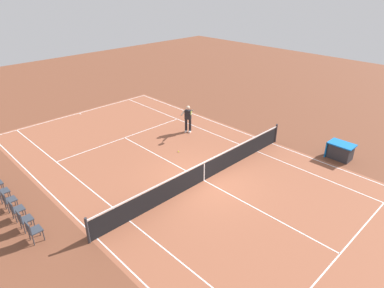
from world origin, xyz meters
TOP-DOWN VIEW (x-y plane):
  - ground_plane at (0.00, 0.00)m, footprint 60.00×60.00m
  - court_slab at (0.00, 0.00)m, footprint 24.20×11.40m
  - court_line_markings at (0.00, 0.00)m, footprint 23.85×11.05m
  - tennis_net at (0.00, 0.00)m, footprint 0.10×11.70m
  - tennis_player_near at (4.42, -3.21)m, footprint 1.05×0.79m
  - tennis_ball at (2.88, -1.03)m, footprint 0.07×0.07m
  - spectator_chair_0 at (1.40, 7.14)m, footprint 0.44×0.44m
  - spectator_chair_1 at (2.23, 7.14)m, footprint 0.44×0.44m
  - spectator_chair_2 at (3.06, 7.14)m, footprint 0.44×0.44m
  - spectator_chair_3 at (3.88, 7.14)m, footprint 0.44×0.44m
  - spectator_chair_4 at (4.71, 7.14)m, footprint 0.44×0.44m
  - equipment_cart_tarped at (-3.37, -6.50)m, footprint 1.25×0.84m

SIDE VIEW (x-z plane):
  - ground_plane at x=0.00m, z-range 0.00..0.00m
  - court_slab at x=0.00m, z-range 0.00..0.00m
  - court_line_markings at x=0.00m, z-range 0.00..0.01m
  - tennis_ball at x=2.88m, z-range 0.00..0.07m
  - equipment_cart_tarped at x=-3.37m, z-range 0.01..0.86m
  - tennis_net at x=0.00m, z-range -0.05..1.03m
  - spectator_chair_0 at x=1.40m, z-range 0.08..0.96m
  - spectator_chair_1 at x=2.23m, z-range 0.08..0.96m
  - spectator_chair_2 at x=3.06m, z-range 0.08..0.96m
  - spectator_chair_3 at x=3.88m, z-range 0.08..0.96m
  - spectator_chair_4 at x=4.71m, z-range 0.08..0.96m
  - tennis_player_near at x=4.42m, z-range 0.08..1.78m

